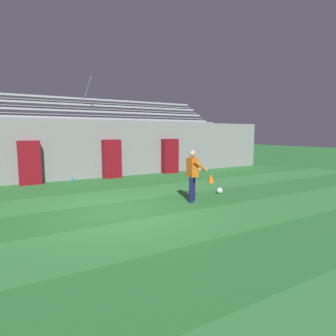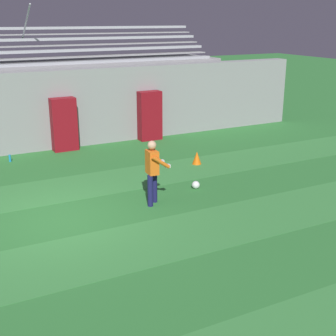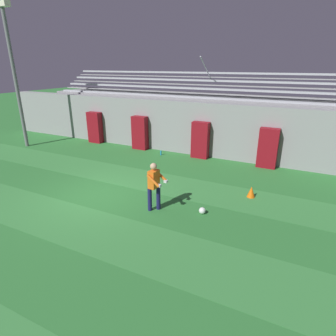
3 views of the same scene
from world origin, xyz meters
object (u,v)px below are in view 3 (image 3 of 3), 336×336
floodlight_pole (11,58)px  traffic_cone (251,192)px  padding_pillar_gate_left (140,133)px  goalkeeper (154,184)px  water_bottle (161,153)px  soccer_ball (202,211)px  padding_pillar_far_right (268,148)px  padding_pillar_gate_right (200,140)px  padding_pillar_far_left (95,127)px

floodlight_pole → traffic_cone: size_ratio=18.62×
padding_pillar_gate_left → goalkeeper: 7.39m
water_bottle → floodlight_pole: bearing=-166.3°
goalkeeper → soccer_ball: (1.54, 0.46, -0.84)m
padding_pillar_far_right → traffic_cone: size_ratio=4.49×
padding_pillar_gate_left → floodlight_pole: 8.00m
padding_pillar_gate_left → water_bottle: bearing=-18.7°
padding_pillar_gate_right → water_bottle: (-2.03, -0.55, -0.82)m
padding_pillar_far_right → water_bottle: (-5.38, -0.55, -0.82)m
soccer_ball → water_bottle: size_ratio=0.92×
padding_pillar_far_left → padding_pillar_gate_right: bearing=0.0°
soccer_ball → water_bottle: 6.53m
padding_pillar_gate_right → goalkeeper: padding_pillar_gate_right is taller
soccer_ball → floodlight_pole: bearing=166.0°
water_bottle → padding_pillar_gate_left: bearing=161.3°
padding_pillar_far_right → floodlight_pole: (-13.45, -2.52, 4.02)m
padding_pillar_gate_left → soccer_ball: 8.10m
padding_pillar_gate_right → floodlight_pole: size_ratio=0.24×
traffic_cone → floodlight_pole: bearing=175.4°
floodlight_pole → water_bottle: size_ratio=32.59×
padding_pillar_gate_left → padding_pillar_far_right: bearing=0.0°
soccer_ball → water_bottle: bearing=129.7°
goalkeeper → soccer_ball: goalkeeper is taller
floodlight_pole → traffic_cone: bearing=-4.6°
padding_pillar_gate_right → floodlight_pole: 11.16m
floodlight_pole → goalkeeper: (10.71, -3.51, -4.01)m
padding_pillar_far_left → padding_pillar_far_right: size_ratio=1.00×
padding_pillar_far_left → traffic_cone: (10.27, -3.60, -0.73)m
goalkeeper → traffic_cone: (2.73, 2.43, -0.74)m
floodlight_pole → padding_pillar_far_right: bearing=10.6°
goalkeeper → padding_pillar_far_right: bearing=65.6°
floodlight_pole → soccer_ball: bearing=-14.0°
water_bottle → padding_pillar_far_left: bearing=173.6°
floodlight_pole → goalkeeper: bearing=-18.1°
padding_pillar_far_right → goalkeeper: bearing=-114.4°
soccer_ball → water_bottle: water_bottle is taller
padding_pillar_far_left → floodlight_pole: bearing=-141.6°
padding_pillar_gate_left → floodlight_pole: (-6.44, -2.52, 4.02)m
padding_pillar_far_right → goalkeeper: size_ratio=1.13×
traffic_cone → soccer_ball: bearing=-121.3°
soccer_ball → padding_pillar_far_right: bearing=77.8°
padding_pillar_far_left → soccer_ball: (9.07, -5.57, -0.83)m
padding_pillar_far_left → goalkeeper: bearing=-38.7°
floodlight_pole → soccer_ball: floodlight_pole is taller
padding_pillar_gate_right → padding_pillar_far_right: (3.35, 0.00, 0.00)m
padding_pillar_far_right → soccer_ball: size_ratio=8.57×
floodlight_pole → soccer_ball: (12.25, -3.05, -4.85)m
padding_pillar_far_right → traffic_cone: padding_pillar_far_right is taller
padding_pillar_far_left → traffic_cone: size_ratio=4.49×
padding_pillar_far_right → soccer_ball: 5.76m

